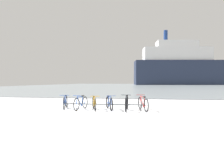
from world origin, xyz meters
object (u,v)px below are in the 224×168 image
object	(u,v)px
bicycle_1	(81,103)
bicycle_5	(143,104)
ferry_ship	(178,67)
bicycle_2	(94,103)
bicycle_4	(127,103)
bicycle_0	(65,102)
bicycle_3	(109,103)

from	to	relation	value
bicycle_1	bicycle_5	bearing A→B (deg)	1.79
ferry_ship	bicycle_2	bearing A→B (deg)	-101.49
bicycle_2	ferry_ship	world-z (taller)	ferry_ship
bicycle_1	bicycle_4	bearing A→B (deg)	-1.56
bicycle_1	bicycle_2	world-z (taller)	bicycle_1
bicycle_0	bicycle_4	world-z (taller)	bicycle_4
bicycle_1	bicycle_3	size ratio (longest dim) A/B	1.03
bicycle_0	ferry_ship	bearing A→B (deg)	77.38
bicycle_5	bicycle_3	bearing A→B (deg)	177.80
bicycle_2	bicycle_1	bearing A→B (deg)	173.10
bicycle_5	ferry_ship	xyz separation A→B (m)	(14.10, 81.23, 7.46)
bicycle_0	bicycle_5	world-z (taller)	bicycle_5
bicycle_1	bicycle_5	size ratio (longest dim) A/B	1.01
bicycle_1	bicycle_2	bearing A→B (deg)	-6.90
ferry_ship	bicycle_5	bearing A→B (deg)	-99.85
bicycle_2	bicycle_0	bearing A→B (deg)	171.32
bicycle_2	ferry_ship	xyz separation A→B (m)	(16.54, 81.41, 7.46)
bicycle_3	bicycle_4	size ratio (longest dim) A/B	0.94
bicycle_4	bicycle_0	bearing A→B (deg)	176.05
bicycle_0	bicycle_2	world-z (taller)	bicycle_0
bicycle_1	bicycle_0	bearing A→B (deg)	169.92
bicycle_4	ferry_ship	distance (m)	83.08
bicycle_2	bicycle_5	distance (m)	2.45
bicycle_1	bicycle_2	size ratio (longest dim) A/B	1.09
ferry_ship	bicycle_1	bearing A→B (deg)	-101.99
bicycle_2	bicycle_4	xyz separation A→B (m)	(1.64, 0.02, 0.03)
bicycle_0	ferry_ship	distance (m)	83.51
bicycle_1	ferry_ship	size ratio (longest dim) A/B	0.04
bicycle_0	bicycle_4	size ratio (longest dim) A/B	0.92
bicycle_2	bicycle_4	distance (m)	1.64
bicycle_2	bicycle_4	bearing A→B (deg)	0.81
ferry_ship	bicycle_4	bearing A→B (deg)	-100.37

